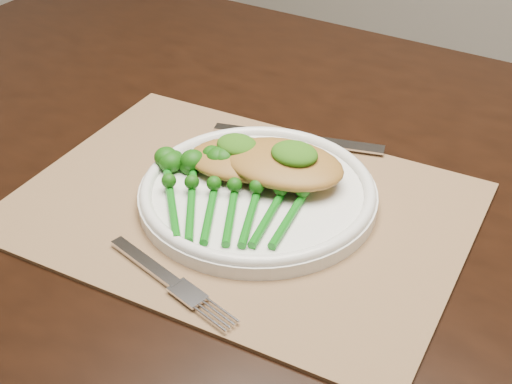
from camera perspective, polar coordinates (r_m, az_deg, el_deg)
The scene contains 10 objects.
dining_table at distance 1.12m, azimuth 4.96°, elevation -14.98°, with size 1.61×0.92×0.75m.
placemat at distance 0.82m, azimuth -1.22°, elevation -1.28°, with size 0.50×0.37×0.00m, color brown.
dinner_plate at distance 0.82m, azimuth 0.15°, elevation -0.01°, with size 0.27×0.27×0.02m.
knife at distance 0.94m, azimuth 2.03°, elevation 4.45°, with size 0.22×0.08×0.01m.
fork at distance 0.71m, azimuth -6.26°, elevation -7.52°, with size 0.18×0.06×0.01m.
chicken_fillet_left at distance 0.84m, azimuth -0.91°, elevation 2.63°, with size 0.13×0.09×0.03m, color #A2712F.
chicken_fillet_right at distance 0.82m, azimuth 2.22°, elevation 2.29°, with size 0.14×0.10×0.03m, color #A2712F.
pesto_dollop_left at distance 0.84m, azimuth -1.53°, elevation 3.79°, with size 0.05×0.04×0.02m, color #1B490A.
pesto_dollop_right at distance 0.81m, azimuth 3.09°, elevation 3.08°, with size 0.06×0.05×0.02m, color #1B490A.
broccolini_bundle at distance 0.78m, azimuth -1.87°, elevation -0.90°, with size 0.22×0.23×0.04m.
Camera 1 is at (0.43, -0.74, 1.24)m, focal length 50.00 mm.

